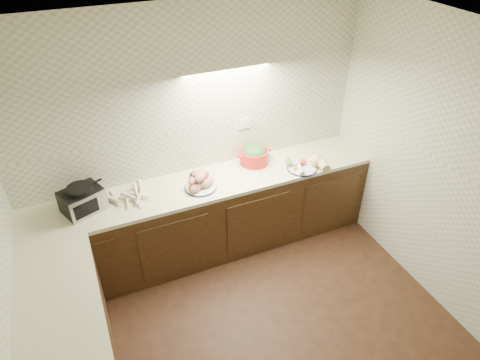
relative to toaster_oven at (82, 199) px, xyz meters
name	(u,v)px	position (x,y,z in m)	size (l,w,h in m)	color
room	(280,213)	(1.18, -1.54, 0.61)	(3.60, 3.60, 2.60)	black
counter	(167,292)	(0.50, -0.86, -0.57)	(3.60, 3.60, 0.90)	black
toaster_oven	(82,199)	(0.00, 0.00, 0.00)	(0.43, 0.39, 0.25)	black
parsnip_pile	(130,199)	(0.41, -0.04, -0.09)	(0.37, 0.41, 0.07)	#F4E0C2
sweet_potato_plate	(200,181)	(1.10, -0.09, -0.04)	(0.32, 0.32, 0.19)	#0F153B
onion_bowl	(196,175)	(1.11, 0.08, -0.08)	(0.13, 0.13, 0.10)	black
dutch_oven	(254,154)	(1.79, 0.12, -0.01)	(0.38, 0.32, 0.21)	red
veg_plate	(308,163)	(2.27, -0.21, -0.07)	(0.42, 0.37, 0.15)	#0F153B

